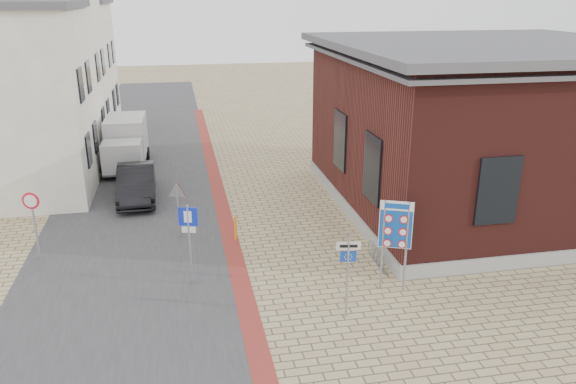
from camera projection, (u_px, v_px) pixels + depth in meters
name	position (u px, v px, depth m)	size (l,w,h in m)	color
ground	(316.00, 306.00, 16.32)	(120.00, 120.00, 0.00)	tan
road_strip	(144.00, 168.00, 29.17)	(7.00, 60.00, 0.02)	#38383A
curb_strip	(219.00, 195.00, 25.19)	(0.60, 40.00, 0.02)	maroon
brick_building	(487.00, 123.00, 23.28)	(13.00, 13.00, 6.80)	gray
townhouse_near	(1.00, 103.00, 23.99)	(7.40, 6.40, 8.30)	beige
townhouse_mid	(31.00, 74.00, 29.40)	(7.40, 6.40, 9.10)	beige
townhouse_far	(54.00, 68.00, 35.08)	(7.40, 6.40, 8.30)	beige
bike_rack	(377.00, 257.00, 18.76)	(0.08, 1.80, 0.60)	slate
sedan	(136.00, 183.00, 24.55)	(1.57, 4.51, 1.49)	black
box_truck	(126.00, 143.00, 28.90)	(2.15, 4.85, 2.52)	slate
border_sign	(396.00, 227.00, 16.55)	(0.92, 0.42, 2.88)	gray
essen_sign	(348.00, 265.00, 15.25)	(0.66, 0.15, 2.45)	gray
parking_sign	(189.00, 231.00, 16.92)	(0.57, 0.21, 2.65)	gray
yield_sign	(178.00, 197.00, 20.27)	(0.75, 0.31, 2.17)	gray
speed_sign	(33.00, 215.00, 18.52)	(0.57, 0.17, 2.47)	gray
bollard	(236.00, 229.00, 20.45)	(0.09, 0.09, 0.95)	orange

